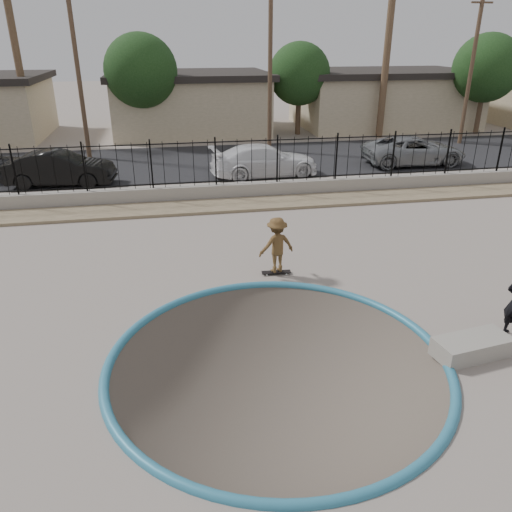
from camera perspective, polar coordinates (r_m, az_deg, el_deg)
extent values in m
cube|color=gray|center=(22.47, -4.89, 5.11)|extent=(120.00, 120.00, 2.20)
torus|color=teal|center=(10.39, 2.48, -11.95)|extent=(7.04, 7.04, 0.20)
cube|color=tan|center=(19.46, -4.15, 5.74)|extent=(42.00, 1.60, 0.11)
cube|color=gray|center=(20.44, -4.53, 7.33)|extent=(42.00, 0.45, 0.60)
cube|color=black|center=(20.32, -4.56, 8.47)|extent=(40.00, 0.04, 0.03)
cube|color=black|center=(19.97, -4.71, 12.84)|extent=(40.00, 0.04, 0.04)
cube|color=black|center=(26.97, -6.09, 10.71)|extent=(90.00, 8.00, 0.04)
cube|color=tan|center=(36.02, -7.54, 16.72)|extent=(10.00, 8.00, 3.50)
cube|color=black|center=(35.84, -7.71, 19.82)|extent=(10.60, 8.60, 0.40)
cube|color=tan|center=(39.35, 14.21, 16.82)|extent=(12.00, 8.00, 3.50)
cube|color=black|center=(39.18, 14.51, 19.64)|extent=(12.60, 8.60, 0.40)
cylinder|color=brown|center=(34.21, -25.48, 19.04)|extent=(0.44, 0.44, 9.00)
cylinder|color=brown|center=(34.20, 14.71, 21.31)|extent=(0.44, 0.44, 10.00)
cylinder|color=#473323|center=(28.54, -19.69, 19.37)|extent=(0.24, 0.24, 9.00)
cylinder|color=#473323|center=(28.86, 1.63, 21.17)|extent=(0.24, 0.24, 9.50)
cylinder|color=#473323|center=(33.47, 23.44, 19.31)|extent=(0.24, 0.24, 9.00)
cube|color=#473323|center=(33.48, 24.44, 24.89)|extent=(1.30, 0.10, 0.10)
cylinder|color=#473323|center=(32.55, -12.58, 15.19)|extent=(0.34, 0.34, 3.00)
sphere|color=#143311|center=(32.28, -13.03, 19.92)|extent=(4.32, 4.32, 4.32)
cylinder|color=#473323|center=(34.71, 4.83, 15.95)|extent=(0.34, 0.34, 2.75)
sphere|color=#143311|center=(34.47, 4.98, 20.03)|extent=(3.96, 3.96, 3.96)
cylinder|color=#473323|center=(37.87, 24.16, 14.90)|extent=(0.34, 0.34, 3.00)
sphere|color=#143311|center=(37.64, 24.87, 18.92)|extent=(4.32, 4.32, 4.32)
imported|color=brown|center=(13.60, 2.38, 0.89)|extent=(1.11, 0.78, 1.56)
cube|color=black|center=(13.90, 2.33, -1.84)|extent=(0.82, 0.26, 0.02)
cylinder|color=silver|center=(13.81, 1.25, -2.16)|extent=(0.05, 0.03, 0.05)
cylinder|color=silver|center=(13.94, 1.17, -1.89)|extent=(0.05, 0.03, 0.05)
cylinder|color=silver|center=(13.88, 3.48, -2.04)|extent=(0.05, 0.03, 0.05)
cylinder|color=silver|center=(14.02, 3.38, -1.78)|extent=(0.05, 0.03, 0.05)
cube|color=gray|center=(11.37, 23.46, -9.49)|extent=(1.69, 0.93, 0.40)
imported|color=black|center=(23.66, -21.49, 9.28)|extent=(4.73, 2.06, 1.51)
imported|color=white|center=(23.66, 0.98, 10.85)|extent=(5.22, 2.56, 1.46)
imported|color=gray|center=(27.17, 17.59, 11.44)|extent=(5.22, 2.50, 1.44)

